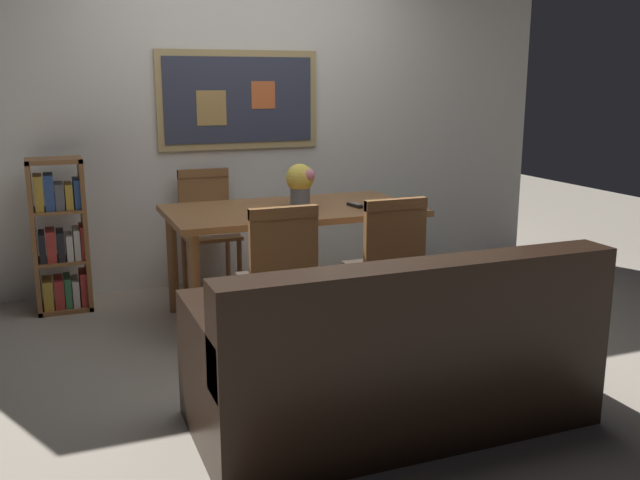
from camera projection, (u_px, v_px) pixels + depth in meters
name	position (u px, v px, depth m)	size (l,w,h in m)	color
ground_plane	(320.00, 341.00, 4.33)	(12.00, 12.00, 0.00)	gray
wall_back_with_painting	(244.00, 114.00, 5.48)	(5.20, 0.14, 2.60)	silver
dining_table	(292.00, 221.00, 4.68)	(1.63, 0.89, 0.74)	brown
dining_chair_near_right	(387.00, 259.00, 4.15)	(0.40, 0.41, 0.91)	brown
dining_chair_far_left	(208.00, 220.00, 5.28)	(0.40, 0.41, 0.91)	brown
dining_chair_near_left	(278.00, 271.00, 3.90)	(0.40, 0.41, 0.91)	brown
leather_couch	(394.00, 361.00, 3.23)	(1.80, 0.84, 0.84)	black
bookshelf	(61.00, 240.00, 4.83)	(0.36, 0.28, 1.05)	brown
potted_ivy	(406.00, 238.00, 5.84)	(0.32, 0.32, 0.54)	#B2ADA3
flower_vase	(300.00, 182.00, 4.62)	(0.19, 0.20, 0.29)	slate
tv_remote	(356.00, 205.00, 4.68)	(0.07, 0.16, 0.02)	black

